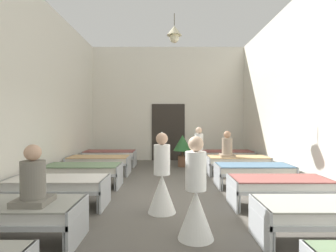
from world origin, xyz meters
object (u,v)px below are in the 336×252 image
at_px(bed_right_row_5, 226,154).
at_px(nurse_far_aisle, 195,202).
at_px(bed_left_row_3, 83,170).
at_px(patient_seated_primary, 227,147).
at_px(bed_left_row_1, 10,212).
at_px(bed_right_row_4, 237,161).
at_px(nurse_mid_aisle, 162,184).
at_px(nurse_near_aisle, 198,155).
at_px(potted_plant, 182,146).
at_px(bed_right_row_1, 327,212).
at_px(bed_left_row_5, 110,154).
at_px(patient_seated_secondary, 33,182).
at_px(bed_right_row_3, 253,170).
at_px(bed_right_row_2, 279,185).
at_px(bed_left_row_4, 99,161).
at_px(bed_left_row_2, 57,185).

height_order(bed_right_row_5, nurse_far_aisle, nurse_far_aisle).
height_order(bed_left_row_3, patient_seated_primary, patient_seated_primary).
relative_size(bed_left_row_1, bed_right_row_4, 1.00).
bearing_deg(bed_left_row_1, nurse_mid_aisle, 31.25).
bearing_deg(patient_seated_primary, bed_left_row_3, -159.88).
xyz_separation_m(nurse_near_aisle, potted_plant, (-0.52, 0.69, 0.25)).
bearing_deg(nurse_mid_aisle, nurse_near_aisle, -71.81).
xyz_separation_m(bed_right_row_1, nurse_near_aisle, (-1.13, 5.38, 0.09)).
bearing_deg(bed_left_row_1, bed_left_row_5, 90.00).
distance_m(bed_right_row_4, patient_seated_primary, 0.56).
height_order(bed_left_row_3, bed_right_row_5, same).
bearing_deg(patient_seated_secondary, bed_right_row_3, 38.37).
relative_size(bed_left_row_5, nurse_far_aisle, 1.28).
distance_m(bed_right_row_3, bed_right_row_4, 1.55).
distance_m(bed_left_row_3, patient_seated_primary, 4.27).
xyz_separation_m(bed_left_row_1, nurse_far_aisle, (2.56, 0.17, 0.09)).
xyz_separation_m(bed_left_row_3, bed_right_row_4, (4.34, 1.55, 0.00)).
height_order(bed_left_row_1, nurse_mid_aisle, nurse_mid_aisle).
xyz_separation_m(bed_right_row_4, nurse_far_aisle, (-1.78, -4.47, 0.09)).
distance_m(bed_right_row_2, bed_left_row_4, 5.33).
bearing_deg(nurse_mid_aisle, bed_right_row_1, -174.56).
distance_m(bed_left_row_4, bed_right_row_4, 4.34).
height_order(bed_right_row_4, nurse_mid_aisle, nurse_mid_aisle).
relative_size(bed_left_row_4, nurse_mid_aisle, 1.28).
relative_size(bed_left_row_5, potted_plant, 1.63).
height_order(bed_right_row_3, nurse_far_aisle, nurse_far_aisle).
height_order(bed_left_row_5, potted_plant, potted_plant).
height_order(bed_left_row_2, bed_right_row_4, same).
relative_size(bed_left_row_5, nurse_mid_aisle, 1.28).
bearing_deg(nurse_near_aisle, bed_left_row_1, 31.92).
height_order(bed_left_row_4, bed_left_row_5, same).
xyz_separation_m(bed_right_row_3, nurse_near_aisle, (-1.13, 2.29, 0.09)).
bearing_deg(bed_left_row_4, bed_right_row_2, -35.46).
bearing_deg(nurse_near_aisle, nurse_mid_aisle, 47.04).
relative_size(bed_left_row_3, potted_plant, 1.63).
xyz_separation_m(bed_left_row_1, bed_left_row_3, (0.00, 3.09, 0.00)).
height_order(bed_left_row_2, patient_seated_secondary, patient_seated_secondary).
height_order(bed_right_row_5, nurse_mid_aisle, nurse_mid_aisle).
bearing_deg(bed_right_row_5, nurse_near_aisle, -144.72).
height_order(bed_left_row_2, bed_right_row_3, same).
relative_size(bed_left_row_4, bed_left_row_5, 1.00).
bearing_deg(nurse_near_aisle, patient_seated_secondary, 35.04).
height_order(bed_left_row_3, bed_right_row_3, same).
bearing_deg(bed_right_row_2, potted_plant, 110.00).
distance_m(bed_right_row_4, nurse_far_aisle, 4.81).
height_order(bed_left_row_2, bed_left_row_4, same).
bearing_deg(bed_left_row_5, nurse_far_aisle, -66.97).
distance_m(bed_right_row_5, potted_plant, 1.69).
height_order(bed_right_row_5, patient_seated_secondary, patient_seated_secondary).
height_order(bed_right_row_1, patient_seated_secondary, patient_seated_secondary).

